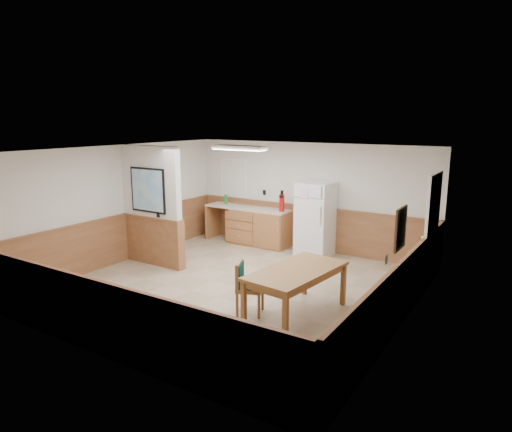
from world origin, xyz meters
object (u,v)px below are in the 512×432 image
Objects in this scene: refrigerator at (315,219)px; fire_extinguisher at (282,202)px; dining_bench at (378,314)px; dining_table at (297,275)px; dining_chair at (245,283)px; soap_bottle at (226,199)px.

refrigerator reaches higher than fire_extinguisher.
fire_extinguisher reaches higher than dining_bench.
dining_table is at bearing 179.70° from dining_bench.
dining_table is 3.77m from fire_extinguisher.
dining_bench is 2.06m from dining_chair.
fire_extinguisher is (-1.30, 3.53, 0.62)m from dining_chair.
dining_table is at bearing 5.97° from dining_chair.
dining_chair is at bearing -56.45° from fire_extinguisher.
dining_chair is 1.70× the size of fire_extinguisher.
refrigerator is at bearing 117.03° from dining_table.
refrigerator is at bearing 11.16° from fire_extinguisher.
dining_table is 7.40× the size of soap_bottle.
dining_table is 1.14× the size of dining_bench.
dining_bench is (2.45, -3.18, -0.49)m from refrigerator.
refrigerator is 3.54m from dining_chair.
soap_bottle is at bearing 179.10° from refrigerator.
refrigerator is at bearing 129.68° from dining_bench.
dining_chair is 3.39× the size of soap_bottle.
dining_bench is 6.47× the size of soap_bottle.
soap_bottle is (-1.65, 0.06, -0.09)m from fire_extinguisher.
fire_extinguisher is 1.65m from soap_bottle.
refrigerator is 3.33m from dining_table.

